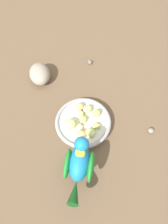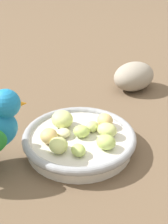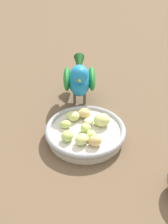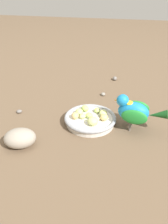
{
  "view_description": "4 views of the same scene",
  "coord_description": "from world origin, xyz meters",
  "px_view_note": "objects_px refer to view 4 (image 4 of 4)",
  "views": [
    {
      "loc": [
        0.01,
        0.34,
        0.65
      ],
      "look_at": [
        0.01,
        -0.0,
        0.04
      ],
      "focal_mm": 32.53,
      "sensor_mm": 36.0,
      "label": 1
    },
    {
      "loc": [
        -0.41,
        0.19,
        0.34
      ],
      "look_at": [
        0.03,
        0.01,
        0.06
      ],
      "focal_mm": 52.18,
      "sensor_mm": 36.0,
      "label": 2
    },
    {
      "loc": [
        -0.08,
        -0.55,
        0.51
      ],
      "look_at": [
        0.02,
        0.06,
        0.06
      ],
      "focal_mm": 51.12,
      "sensor_mm": 36.0,
      "label": 3
    },
    {
      "loc": [
        0.78,
        0.14,
        0.52
      ],
      "look_at": [
        0.02,
        0.01,
        0.05
      ],
      "focal_mm": 39.6,
      "sensor_mm": 36.0,
      "label": 4
    }
  ],
  "objects_px": {
    "pebble_0": "(103,94)",
    "apple_piece_3": "(93,121)",
    "parrot": "(134,111)",
    "apple_piece_1": "(86,108)",
    "apple_piece_8": "(104,117)",
    "apple_piece_0": "(103,113)",
    "apple_piece_5": "(79,112)",
    "apple_piece_9": "(96,119)",
    "apple_piece_7": "(89,115)",
    "rock_large": "(20,138)",
    "pebble_1": "(19,111)",
    "apple_piece_4": "(83,116)",
    "apple_piece_6": "(97,110)",
    "feeding_bowl": "(90,120)",
    "apple_piece_2": "(75,116)",
    "pebble_2": "(115,78)"
  },
  "relations": [
    {
      "from": "apple_piece_4",
      "to": "apple_piece_7",
      "type": "xyz_separation_m",
      "value": [
        -0.01,
        0.02,
        0.0
      ]
    },
    {
      "from": "apple_piece_0",
      "to": "parrot",
      "type": "bearing_deg",
      "value": 73.28
    },
    {
      "from": "rock_large",
      "to": "pebble_1",
      "type": "height_order",
      "value": "rock_large"
    },
    {
      "from": "apple_piece_8",
      "to": "apple_piece_5",
      "type": "bearing_deg",
      "value": -103.89
    },
    {
      "from": "parrot",
      "to": "apple_piece_7",
      "type": "bearing_deg",
      "value": 4.74
    },
    {
      "from": "apple_piece_5",
      "to": "pebble_1",
      "type": "bearing_deg",
      "value": -91.8
    },
    {
      "from": "apple_piece_9",
      "to": "parrot",
      "type": "height_order",
      "value": "parrot"
    },
    {
      "from": "pebble_0",
      "to": "apple_piece_3",
      "type": "bearing_deg",
      "value": -1.79
    },
    {
      "from": "feeding_bowl",
      "to": "apple_piece_8",
      "type": "bearing_deg",
      "value": 83.76
    },
    {
      "from": "apple_piece_5",
      "to": "parrot",
      "type": "bearing_deg",
      "value": 82.27
    },
    {
      "from": "apple_piece_8",
      "to": "rock_large",
      "type": "relative_size",
      "value": 0.31
    },
    {
      "from": "apple_piece_9",
      "to": "rock_large",
      "type": "height_order",
      "value": "rock_large"
    },
    {
      "from": "apple_piece_1",
      "to": "apple_piece_8",
      "type": "distance_m",
      "value": 0.09
    },
    {
      "from": "apple_piece_0",
      "to": "apple_piece_8",
      "type": "relative_size",
      "value": 1.08
    },
    {
      "from": "apple_piece_9",
      "to": "apple_piece_7",
      "type": "bearing_deg",
      "value": -113.27
    },
    {
      "from": "parrot",
      "to": "pebble_0",
      "type": "relative_size",
      "value": 9.11
    },
    {
      "from": "apple_piece_1",
      "to": "pebble_2",
      "type": "xyz_separation_m",
      "value": [
        -0.37,
        0.09,
        -0.03
      ]
    },
    {
      "from": "apple_piece_2",
      "to": "pebble_2",
      "type": "height_order",
      "value": "apple_piece_2"
    },
    {
      "from": "apple_piece_1",
      "to": "apple_piece_6",
      "type": "xyz_separation_m",
      "value": [
        0.0,
        0.04,
        -0.0
      ]
    },
    {
      "from": "apple_piece_9",
      "to": "pebble_1",
      "type": "bearing_deg",
      "value": -96.81
    },
    {
      "from": "apple_piece_3",
      "to": "apple_piece_5",
      "type": "distance_m",
      "value": 0.08
    },
    {
      "from": "apple_piece_1",
      "to": "pebble_1",
      "type": "xyz_separation_m",
      "value": [
        0.02,
        -0.27,
        -0.03
      ]
    },
    {
      "from": "apple_piece_9",
      "to": "apple_piece_5",
      "type": "bearing_deg",
      "value": -113.61
    },
    {
      "from": "apple_piece_5",
      "to": "parrot",
      "type": "relative_size",
      "value": 0.18
    },
    {
      "from": "apple_piece_2",
      "to": "apple_piece_5",
      "type": "xyz_separation_m",
      "value": [
        -0.03,
        0.01,
        -0.0
      ]
    },
    {
      "from": "pebble_0",
      "to": "apple_piece_7",
      "type": "bearing_deg",
      "value": -6.74
    },
    {
      "from": "apple_piece_7",
      "to": "pebble_1",
      "type": "distance_m",
      "value": 0.29
    },
    {
      "from": "apple_piece_5",
      "to": "apple_piece_7",
      "type": "distance_m",
      "value": 0.04
    },
    {
      "from": "apple_piece_2",
      "to": "parrot",
      "type": "distance_m",
      "value": 0.21
    },
    {
      "from": "apple_piece_6",
      "to": "apple_piece_5",
      "type": "bearing_deg",
      "value": -67.36
    },
    {
      "from": "apple_piece_6",
      "to": "pebble_0",
      "type": "relative_size",
      "value": 1.28
    },
    {
      "from": "apple_piece_1",
      "to": "apple_piece_3",
      "type": "relative_size",
      "value": 0.78
    },
    {
      "from": "apple_piece_9",
      "to": "pebble_0",
      "type": "distance_m",
      "value": 0.25
    },
    {
      "from": "rock_large",
      "to": "apple_piece_8",
      "type": "bearing_deg",
      "value": 122.85
    },
    {
      "from": "feeding_bowl",
      "to": "pebble_2",
      "type": "distance_m",
      "value": 0.42
    },
    {
      "from": "apple_piece_1",
      "to": "apple_piece_4",
      "type": "xyz_separation_m",
      "value": [
        0.05,
        -0.0,
        -0.0
      ]
    },
    {
      "from": "apple_piece_0",
      "to": "pebble_0",
      "type": "distance_m",
      "value": 0.21
    },
    {
      "from": "apple_piece_7",
      "to": "pebble_1",
      "type": "xyz_separation_m",
      "value": [
        -0.03,
        -0.29,
        -0.03
      ]
    },
    {
      "from": "apple_piece_7",
      "to": "pebble_0",
      "type": "relative_size",
      "value": 1.32
    },
    {
      "from": "apple_piece_5",
      "to": "parrot",
      "type": "height_order",
      "value": "parrot"
    },
    {
      "from": "pebble_1",
      "to": "apple_piece_0",
      "type": "bearing_deg",
      "value": 89.74
    },
    {
      "from": "apple_piece_8",
      "to": "apple_piece_9",
      "type": "xyz_separation_m",
      "value": [
        0.01,
        -0.03,
        -0.01
      ]
    },
    {
      "from": "apple_piece_0",
      "to": "apple_piece_9",
      "type": "bearing_deg",
      "value": -30.06
    },
    {
      "from": "apple_piece_0",
      "to": "apple_piece_5",
      "type": "xyz_separation_m",
      "value": [
        0.01,
        -0.09,
        0.0
      ]
    },
    {
      "from": "feeding_bowl",
      "to": "apple_piece_6",
      "type": "bearing_deg",
      "value": 156.68
    },
    {
      "from": "parrot",
      "to": "apple_piece_2",
      "type": "bearing_deg",
      "value": 9.14
    },
    {
      "from": "apple_piece_7",
      "to": "apple_piece_8",
      "type": "relative_size",
      "value": 0.87
    },
    {
      "from": "pebble_0",
      "to": "pebble_1",
      "type": "height_order",
      "value": "same"
    },
    {
      "from": "apple_piece_2",
      "to": "apple_piece_3",
      "type": "bearing_deg",
      "value": 67.16
    },
    {
      "from": "pebble_0",
      "to": "rock_large",
      "type": "bearing_deg",
      "value": -29.4
    }
  ]
}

